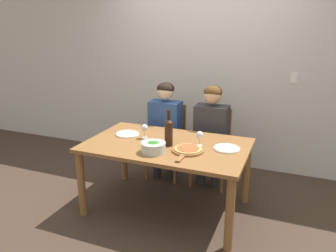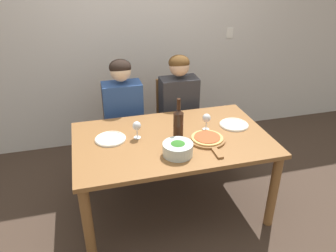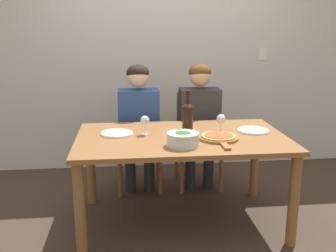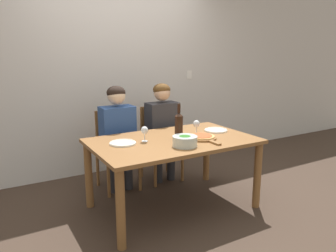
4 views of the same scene
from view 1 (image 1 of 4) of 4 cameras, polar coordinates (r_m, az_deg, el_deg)
ground_plane at (r=3.60m, az=-0.22°, el=-13.99°), size 40.00×40.00×0.00m
back_wall at (r=4.44m, az=6.72°, el=10.42°), size 10.00×0.06×2.70m
dining_table at (r=3.32m, az=-0.23°, el=-4.67°), size 1.62×0.99×0.73m
chair_left at (r=4.18m, az=0.05°, el=-2.03°), size 0.42×0.42×0.91m
chair_right at (r=4.01m, az=7.77°, el=-3.03°), size 0.42×0.42×0.91m
person_woman at (r=4.01m, az=-0.54°, el=0.73°), size 0.47×0.51×1.21m
person_man at (r=3.83m, az=7.50°, el=-0.20°), size 0.47×0.51×1.21m
wine_bottle at (r=3.19m, az=0.12°, el=-0.98°), size 0.08×0.08×0.36m
broccoli_bowl at (r=3.05m, az=-2.58°, el=-3.70°), size 0.23×0.23×0.11m
dinner_plate_left at (r=3.57m, az=-7.07°, el=-1.38°), size 0.25×0.25×0.02m
dinner_plate_right at (r=3.19m, az=10.19°, el=-3.85°), size 0.25×0.25×0.02m
pizza_on_board at (r=3.08m, az=3.44°, el=-4.20°), size 0.30×0.44×0.04m
wine_glass_left at (r=3.42m, az=-4.12°, el=-0.44°), size 0.07×0.07×0.15m
wine_glass_right at (r=3.20m, az=5.53°, el=-1.71°), size 0.07×0.07×0.15m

